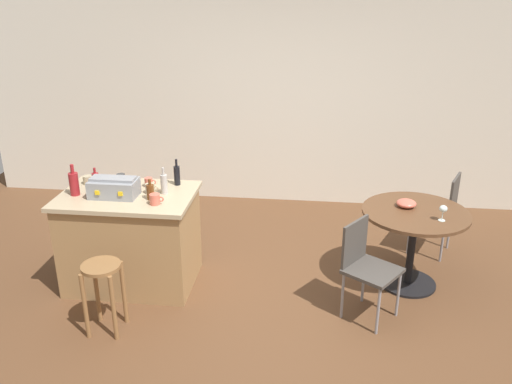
{
  "coord_description": "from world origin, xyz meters",
  "views": [
    {
      "loc": [
        0.3,
        -3.89,
        2.69
      ],
      "look_at": [
        -0.22,
        0.53,
        0.92
      ],
      "focal_mm": 37.03,
      "sensor_mm": 36.0,
      "label": 1
    }
  ],
  "objects_px": {
    "folding_chair_far": "(366,263)",
    "wine_glass": "(443,209)",
    "bottle_2": "(164,184)",
    "bottle_3": "(96,179)",
    "cup_2": "(121,179)",
    "serving_bowl": "(406,203)",
    "dining_table": "(414,229)",
    "bottle_1": "(150,192)",
    "wooden_stool": "(103,283)",
    "bottle_0": "(177,175)",
    "cup_0": "(88,180)",
    "cup_3": "(155,199)",
    "cup_4": "(150,189)",
    "cup_1": "(149,182)",
    "kitchen_island": "(131,238)",
    "folding_chair_near": "(440,207)",
    "bottle_4": "(74,183)",
    "toolbox": "(114,187)"
  },
  "relations": [
    {
      "from": "folding_chair_far",
      "to": "wine_glass",
      "type": "bearing_deg",
      "value": 28.71
    },
    {
      "from": "bottle_2",
      "to": "bottle_3",
      "type": "xyz_separation_m",
      "value": [
        -0.68,
        0.09,
        -0.02
      ]
    },
    {
      "from": "cup_2",
      "to": "serving_bowl",
      "type": "relative_size",
      "value": 0.63
    },
    {
      "from": "dining_table",
      "to": "bottle_1",
      "type": "height_order",
      "value": "bottle_1"
    },
    {
      "from": "wine_glass",
      "to": "wooden_stool",
      "type": "bearing_deg",
      "value": -163.18
    },
    {
      "from": "bottle_0",
      "to": "cup_0",
      "type": "relative_size",
      "value": 2.01
    },
    {
      "from": "cup_3",
      "to": "folding_chair_far",
      "type": "bearing_deg",
      "value": -2.72
    },
    {
      "from": "wooden_stool",
      "to": "cup_3",
      "type": "height_order",
      "value": "cup_3"
    },
    {
      "from": "dining_table",
      "to": "cup_4",
      "type": "height_order",
      "value": "cup_4"
    },
    {
      "from": "cup_4",
      "to": "wooden_stool",
      "type": "bearing_deg",
      "value": -102.66
    },
    {
      "from": "dining_table",
      "to": "cup_1",
      "type": "xyz_separation_m",
      "value": [
        -2.46,
        -0.05,
        0.37
      ]
    },
    {
      "from": "bottle_1",
      "to": "dining_table",
      "type": "bearing_deg",
      "value": 8.5
    },
    {
      "from": "dining_table",
      "to": "wine_glass",
      "type": "xyz_separation_m",
      "value": [
        0.19,
        -0.18,
        0.29
      ]
    },
    {
      "from": "bottle_0",
      "to": "wine_glass",
      "type": "height_order",
      "value": "bottle_0"
    },
    {
      "from": "bottle_3",
      "to": "kitchen_island",
      "type": "bearing_deg",
      "value": -22.26
    },
    {
      "from": "cup_1",
      "to": "wine_glass",
      "type": "relative_size",
      "value": 0.76
    },
    {
      "from": "folding_chair_far",
      "to": "bottle_2",
      "type": "relative_size",
      "value": 3.45
    },
    {
      "from": "wooden_stool",
      "to": "cup_2",
      "type": "distance_m",
      "value": 1.14
    },
    {
      "from": "folding_chair_near",
      "to": "bottle_4",
      "type": "height_order",
      "value": "bottle_4"
    },
    {
      "from": "bottle_1",
      "to": "folding_chair_near",
      "type": "bearing_deg",
      "value": 20.78
    },
    {
      "from": "cup_3",
      "to": "serving_bowl",
      "type": "xyz_separation_m",
      "value": [
        2.2,
        0.55,
        -0.16
      ]
    },
    {
      "from": "toolbox",
      "to": "bottle_2",
      "type": "bearing_deg",
      "value": 15.65
    },
    {
      "from": "folding_chair_near",
      "to": "cup_3",
      "type": "relative_size",
      "value": 7.06
    },
    {
      "from": "folding_chair_far",
      "to": "cup_0",
      "type": "relative_size",
      "value": 6.76
    },
    {
      "from": "bottle_1",
      "to": "cup_0",
      "type": "bearing_deg",
      "value": 156.73
    },
    {
      "from": "bottle_0",
      "to": "cup_0",
      "type": "height_order",
      "value": "bottle_0"
    },
    {
      "from": "folding_chair_near",
      "to": "bottle_3",
      "type": "relative_size",
      "value": 4.75
    },
    {
      "from": "bottle_2",
      "to": "toolbox",
      "type": "bearing_deg",
      "value": -164.35
    },
    {
      "from": "dining_table",
      "to": "cup_1",
      "type": "bearing_deg",
      "value": -178.78
    },
    {
      "from": "folding_chair_far",
      "to": "toolbox",
      "type": "height_order",
      "value": "toolbox"
    },
    {
      "from": "bottle_3",
      "to": "folding_chair_far",
      "type": "bearing_deg",
      "value": -9.88
    },
    {
      "from": "cup_1",
      "to": "cup_4",
      "type": "bearing_deg",
      "value": -68.1
    },
    {
      "from": "bottle_3",
      "to": "cup_4",
      "type": "relative_size",
      "value": 1.53
    },
    {
      "from": "cup_0",
      "to": "cup_4",
      "type": "distance_m",
      "value": 0.68
    },
    {
      "from": "folding_chair_near",
      "to": "cup_3",
      "type": "height_order",
      "value": "cup_3"
    },
    {
      "from": "kitchen_island",
      "to": "dining_table",
      "type": "relative_size",
      "value": 1.26
    },
    {
      "from": "cup_1",
      "to": "cup_2",
      "type": "height_order",
      "value": "cup_2"
    },
    {
      "from": "cup_3",
      "to": "bottle_2",
      "type": "bearing_deg",
      "value": 87.7
    },
    {
      "from": "kitchen_island",
      "to": "toolbox",
      "type": "distance_m",
      "value": 0.55
    },
    {
      "from": "bottle_2",
      "to": "bottle_4",
      "type": "bearing_deg",
      "value": -170.8
    },
    {
      "from": "cup_4",
      "to": "bottle_0",
      "type": "bearing_deg",
      "value": 52.25
    },
    {
      "from": "cup_1",
      "to": "wine_glass",
      "type": "distance_m",
      "value": 2.65
    },
    {
      "from": "folding_chair_near",
      "to": "bottle_1",
      "type": "relative_size",
      "value": 4.68
    },
    {
      "from": "bottle_0",
      "to": "toolbox",
      "type": "bearing_deg",
      "value": -144.2
    },
    {
      "from": "cup_2",
      "to": "cup_4",
      "type": "distance_m",
      "value": 0.39
    },
    {
      "from": "wooden_stool",
      "to": "folding_chair_near",
      "type": "distance_m",
      "value": 3.41
    },
    {
      "from": "cup_1",
      "to": "cup_2",
      "type": "bearing_deg",
      "value": 173.04
    },
    {
      "from": "toolbox",
      "to": "cup_0",
      "type": "height_order",
      "value": "toolbox"
    },
    {
      "from": "bottle_2",
      "to": "folding_chair_near",
      "type": "bearing_deg",
      "value": 18.51
    },
    {
      "from": "dining_table",
      "to": "folding_chair_near",
      "type": "xyz_separation_m",
      "value": [
        0.38,
        0.68,
        -0.05
      ]
    }
  ]
}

